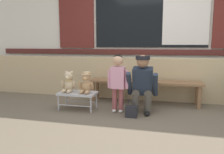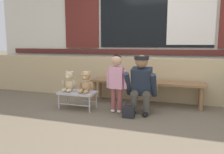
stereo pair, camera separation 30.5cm
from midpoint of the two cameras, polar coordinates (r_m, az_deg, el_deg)
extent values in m
plane|color=brown|center=(3.25, 8.36, -11.71)|extent=(60.00, 60.00, 0.00)
cube|color=tan|center=(4.52, 11.64, -0.51)|extent=(7.75, 0.25, 0.85)
cube|color=silver|center=(5.02, 12.82, 14.75)|extent=(7.91, 0.20, 3.37)
cube|color=#56231E|center=(4.87, 12.39, 6.31)|extent=(7.28, 0.04, 0.12)
cube|color=black|center=(4.91, 12.71, 15.67)|extent=(2.40, 0.03, 1.40)
cube|color=silver|center=(4.88, 21.64, 15.35)|extent=(0.93, 0.02, 1.29)
cube|color=maroon|center=(5.35, -6.20, 15.22)|extent=(0.84, 0.05, 1.43)
cube|color=#8E6642|center=(4.03, 10.53, -1.64)|extent=(2.10, 0.11, 0.04)
cube|color=#8E6642|center=(4.16, 10.80, -1.31)|extent=(2.10, 0.11, 0.04)
cube|color=#8E6642|center=(4.30, 11.05, -1.00)|extent=(2.10, 0.11, 0.04)
cylinder|color=#8E6642|center=(4.31, -2.47, -3.83)|extent=(0.07, 0.07, 0.40)
cylinder|color=#8E6642|center=(4.56, -1.22, -3.12)|extent=(0.07, 0.07, 0.40)
cylinder|color=#8E6642|center=(4.06, 24.18, -5.33)|extent=(0.07, 0.07, 0.40)
cylinder|color=#8E6642|center=(4.33, 23.82, -4.48)|extent=(0.07, 0.07, 0.40)
cube|color=#BCBCC1|center=(3.85, -6.67, -4.10)|extent=(0.64, 0.36, 0.04)
cylinder|color=#BCBCC1|center=(3.89, -11.47, -6.37)|extent=(0.02, 0.02, 0.26)
cylinder|color=#BCBCC1|center=(4.14, -9.41, -5.39)|extent=(0.02, 0.02, 0.26)
cylinder|color=#BCBCC1|center=(3.64, -3.46, -7.23)|extent=(0.02, 0.02, 0.26)
cylinder|color=#BCBCC1|center=(3.91, -1.82, -6.11)|extent=(0.02, 0.02, 0.26)
cylinder|color=#BCBCC1|center=(3.76, -7.59, -7.20)|extent=(0.58, 0.02, 0.02)
cylinder|color=#BCBCC1|center=(4.03, -5.72, -6.12)|extent=(0.58, 0.02, 0.02)
ellipsoid|color=#CCB289|center=(3.91, -8.70, -2.03)|extent=(0.17, 0.14, 0.22)
sphere|color=#CCB289|center=(3.88, -8.82, 0.36)|extent=(0.15, 0.15, 0.15)
sphere|color=#FFEEBB|center=(3.83, -9.19, 0.07)|extent=(0.06, 0.06, 0.06)
sphere|color=#CCB289|center=(3.90, -9.46, 1.26)|extent=(0.06, 0.06, 0.06)
ellipsoid|color=#CCB289|center=(3.94, -10.34, -1.72)|extent=(0.06, 0.11, 0.16)
ellipsoid|color=#CCB289|center=(3.85, -10.08, -3.38)|extent=(0.06, 0.15, 0.06)
sphere|color=#CCB289|center=(3.86, -8.08, 1.21)|extent=(0.06, 0.06, 0.06)
ellipsoid|color=#CCB289|center=(3.84, -7.45, -1.92)|extent=(0.06, 0.11, 0.16)
ellipsoid|color=#CCB289|center=(3.81, -8.84, -3.48)|extent=(0.06, 0.15, 0.06)
torus|color=#D6B775|center=(3.89, -8.77, -0.67)|extent=(0.13, 0.13, 0.02)
ellipsoid|color=tan|center=(3.78, -4.37, -2.33)|extent=(0.17, 0.14, 0.22)
sphere|color=tan|center=(3.74, -4.46, 0.15)|extent=(0.15, 0.15, 0.15)
sphere|color=#F4C188|center=(3.70, -4.78, -0.15)|extent=(0.06, 0.06, 0.06)
sphere|color=tan|center=(3.77, -5.15, 1.08)|extent=(0.06, 0.06, 0.06)
ellipsoid|color=tan|center=(3.79, -6.09, -2.01)|extent=(0.06, 0.11, 0.16)
ellipsoid|color=tan|center=(3.71, -5.71, -3.73)|extent=(0.06, 0.15, 0.06)
sphere|color=tan|center=(3.73, -3.67, 1.02)|extent=(0.06, 0.06, 0.06)
ellipsoid|color=tan|center=(3.71, -2.99, -2.21)|extent=(0.06, 0.11, 0.16)
ellipsoid|color=tan|center=(3.67, -4.38, -3.84)|extent=(0.06, 0.15, 0.06)
torus|color=beige|center=(3.76, -4.42, -0.92)|extent=(0.13, 0.13, 0.02)
cylinder|color=beige|center=(3.74, -4.44, 0.78)|extent=(0.17, 0.17, 0.01)
cylinder|color=beige|center=(3.74, -4.44, 1.12)|extent=(0.10, 0.10, 0.04)
cylinder|color=#994C4C|center=(3.67, 2.76, -5.70)|extent=(0.08, 0.08, 0.36)
ellipsoid|color=silver|center=(3.70, 2.65, -8.70)|extent=(0.07, 0.12, 0.05)
cylinder|color=#994C4C|center=(3.64, 4.44, -5.82)|extent=(0.08, 0.08, 0.36)
ellipsoid|color=silver|center=(3.67, 4.33, -8.84)|extent=(0.07, 0.12, 0.05)
cube|color=pink|center=(3.58, 3.65, -0.17)|extent=(0.22, 0.15, 0.36)
cylinder|color=pink|center=(3.62, 1.43, -0.53)|extent=(0.06, 0.06, 0.30)
cylinder|color=pink|center=(3.55, 5.91, -0.76)|extent=(0.06, 0.06, 0.30)
sphere|color=tan|center=(3.55, 3.69, 4.30)|extent=(0.17, 0.17, 0.17)
sphere|color=black|center=(3.56, 3.74, 4.64)|extent=(0.16, 0.16, 0.16)
cylinder|color=#4C473D|center=(3.63, 8.18, -7.06)|extent=(0.11, 0.11, 0.30)
cylinder|color=#4C473D|center=(3.72, 8.62, -3.98)|extent=(0.13, 0.32, 0.13)
ellipsoid|color=black|center=(3.59, 7.91, -9.24)|extent=(0.09, 0.20, 0.06)
cylinder|color=#4C473D|center=(3.60, 11.33, -7.27)|extent=(0.11, 0.11, 0.30)
cylinder|color=#4C473D|center=(3.70, 11.68, -4.16)|extent=(0.13, 0.32, 0.13)
ellipsoid|color=black|center=(3.56, 11.12, -9.47)|extent=(0.09, 0.20, 0.06)
cube|color=#232D3D|center=(3.64, 10.16, -1.10)|extent=(0.32, 0.30, 0.47)
cylinder|color=#232D3D|center=(3.59, 6.59, -1.81)|extent=(0.08, 0.28, 0.40)
cylinder|color=#232D3D|center=(3.53, 13.28, -2.16)|extent=(0.08, 0.28, 0.40)
sphere|color=#9E7051|center=(3.53, 10.13, 4.01)|extent=(0.20, 0.20, 0.20)
cylinder|color=black|center=(3.53, 10.15, 4.90)|extent=(0.23, 0.23, 0.06)
cube|color=brown|center=(3.73, 13.19, -3.14)|extent=(0.10, 0.22, 0.16)
cube|color=#232328|center=(3.43, 6.90, -9.00)|extent=(0.18, 0.11, 0.18)
torus|color=#232328|center=(3.40, 6.94, -6.99)|extent=(0.11, 0.01, 0.11)
camera|label=1|loc=(0.15, -87.73, 0.34)|focal=35.26mm
camera|label=2|loc=(0.15, 92.27, -0.34)|focal=35.26mm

